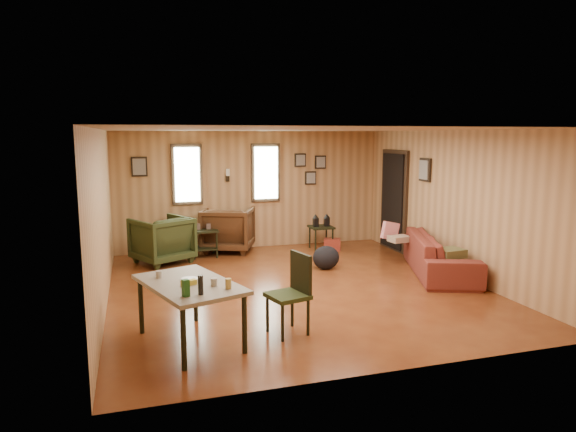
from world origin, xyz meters
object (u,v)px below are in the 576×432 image
sofa (441,248)px  dining_table (190,288)px  recliner_brown (228,227)px  side_table (321,225)px  recliner_green (162,237)px  end_table (204,238)px

sofa → dining_table: size_ratio=1.43×
recliner_brown → side_table: 1.89m
recliner_green → dining_table: 3.90m
sofa → end_table: (-3.66, 2.37, -0.07)m
side_table → dining_table: bearing=-127.1°
dining_table → sofa: bearing=3.3°
sofa → end_table: bearing=77.9°
side_table → dining_table: dining_table is taller
recliner_brown → dining_table: recliner_brown is taller
end_table → dining_table: dining_table is taller
end_table → side_table: 2.39m
recliner_brown → dining_table: (-1.24, -4.47, 0.15)m
end_table → side_table: (2.39, -0.04, 0.13)m
sofa → dining_table: (-4.37, -1.76, 0.20)m
end_table → dining_table: size_ratio=0.41×
recliner_green → side_table: bearing=155.1°
recliner_green → end_table: recliner_green is taller
recliner_brown → end_table: (-0.53, -0.34, -0.13)m
sofa → recliner_green: bearing=85.3°
sofa → dining_table: bearing=132.9°
side_table → dining_table: size_ratio=0.47×
end_table → recliner_brown: bearing=32.3°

